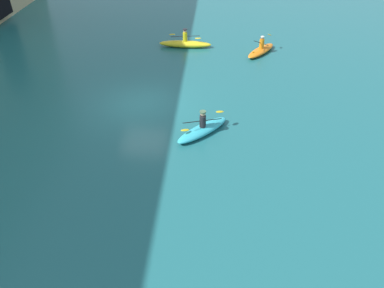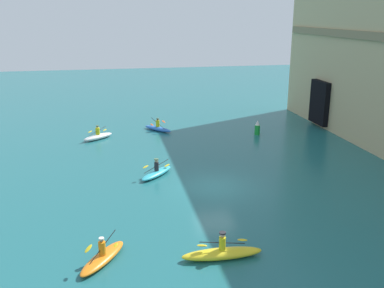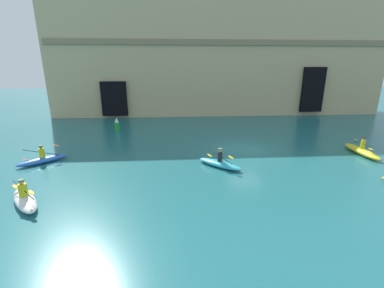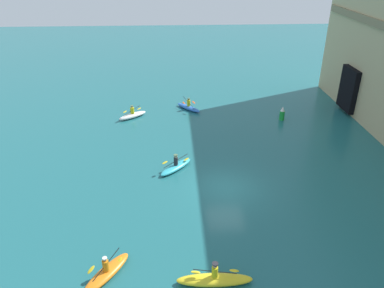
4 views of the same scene
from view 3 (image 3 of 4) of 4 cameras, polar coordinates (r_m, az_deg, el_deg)
The scene contains 7 objects.
ground_plane at distance 19.52m, azimuth 11.81°, elevation -1.21°, with size 120.00×120.00×0.00m, color #1E6066.
cliff_bluff at distance 34.87m, azimuth 5.88°, elevation 20.71°, with size 40.76×6.83×16.74m.
kayak_blue at distance 18.96m, azimuth -30.21°, elevation -2.96°, with size 2.73×2.49×1.18m.
kayak_yellow at distance 21.59m, azimuth 33.53°, elevation -1.27°, with size 0.86×3.58×1.26m.
kayak_white at distance 13.86m, azimuth -33.16°, elevation -10.20°, with size 2.36×2.73×1.21m.
kayak_cyan at distance 15.89m, azimuth 6.17°, elevation -4.26°, with size 2.71×2.61×1.18m.
marker_buoy at distance 25.58m, azimuth -16.33°, elevation 4.11°, with size 0.46×0.46×1.27m.
Camera 3 is at (-5.25, -17.84, 5.91)m, focal length 24.00 mm.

